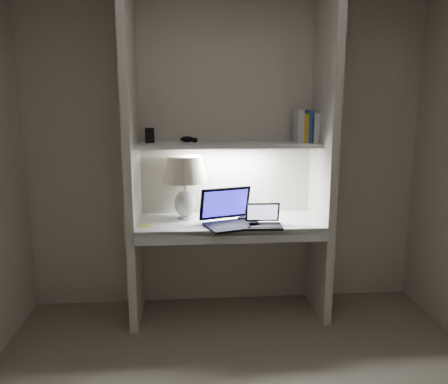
{
  "coord_description": "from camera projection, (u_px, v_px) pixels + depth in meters",
  "views": [
    {
      "loc": [
        -0.31,
        -2.05,
        1.65
      ],
      "look_at": [
        -0.06,
        1.05,
        1.03
      ],
      "focal_mm": 35.0,
      "sensor_mm": 36.0,
      "label": 1
    }
  ],
  "objects": [
    {
      "name": "book_row",
      "position": [
        310.0,
        127.0,
        3.42
      ],
      "size": [
        0.24,
        0.17,
        0.25
      ],
      "color": "silver",
      "rests_on": "shelf"
    },
    {
      "name": "laptop_netbook",
      "position": [
        264.0,
        221.0,
        3.23
      ],
      "size": [
        0.26,
        0.23,
        0.17
      ],
      "rotation": [
        0.0,
        0.0,
        -0.04
      ],
      "color": "black",
      "rests_on": "desk"
    },
    {
      "name": "alcove_panel_left",
      "position": [
        132.0,
        160.0,
        3.24
      ],
      "size": [
        0.06,
        0.55,
        2.5
      ],
      "primitive_type": "cube",
      "color": "#BFB5A3",
      "rests_on": "floor"
    },
    {
      "name": "shelf_gadget",
      "position": [
        187.0,
        139.0,
        3.42
      ],
      "size": [
        0.12,
        0.09,
        0.05
      ],
      "primitive_type": "ellipsoid",
      "rotation": [
        0.0,
        0.0,
        -0.12
      ],
      "color": "black",
      "rests_on": "shelf"
    },
    {
      "name": "back_wall",
      "position": [
        226.0,
        155.0,
        3.57
      ],
      "size": [
        3.2,
        0.01,
        2.5
      ],
      "primitive_type": "cube",
      "color": "#BFB5A3",
      "rests_on": "floor"
    },
    {
      "name": "cable_coil",
      "position": [
        253.0,
        218.0,
        3.44
      ],
      "size": [
        0.1,
        0.1,
        0.01
      ],
      "primitive_type": "torus",
      "rotation": [
        0.0,
        0.0,
        -0.04
      ],
      "color": "black",
      "rests_on": "desk"
    },
    {
      "name": "table_lamp",
      "position": [
        185.0,
        177.0,
        3.38
      ],
      "size": [
        0.34,
        0.34,
        0.5
      ],
      "color": "white",
      "rests_on": "desk"
    },
    {
      "name": "mouse",
      "position": [
        243.0,
        219.0,
        3.39
      ],
      "size": [
        0.12,
        0.1,
        0.04
      ],
      "primitive_type": "ellipsoid",
      "rotation": [
        0.0,
        0.0,
        0.43
      ],
      "color": "black",
      "rests_on": "desk"
    },
    {
      "name": "strip_light",
      "position": [
        228.0,
        148.0,
        3.38
      ],
      "size": [
        0.6,
        0.04,
        0.02
      ],
      "primitive_type": "cube",
      "color": "white",
      "rests_on": "shelf"
    },
    {
      "name": "desk",
      "position": [
        229.0,
        223.0,
        3.4
      ],
      "size": [
        1.4,
        0.55,
        0.04
      ],
      "primitive_type": "cube",
      "color": "white",
      "rests_on": "alcove_panel_left"
    },
    {
      "name": "speaker",
      "position": [
        215.0,
        205.0,
        3.59
      ],
      "size": [
        0.13,
        0.1,
        0.15
      ],
      "primitive_type": "cube",
      "rotation": [
        0.0,
        0.0,
        0.28
      ],
      "color": "silver",
      "rests_on": "desk"
    },
    {
      "name": "alcove_panel_right",
      "position": [
        324.0,
        158.0,
        3.36
      ],
      "size": [
        0.06,
        0.55,
        2.5
      ],
      "primitive_type": "cube",
      "color": "#BFB5A3",
      "rests_on": "floor"
    },
    {
      "name": "shelf",
      "position": [
        228.0,
        145.0,
        3.37
      ],
      "size": [
        1.4,
        0.36,
        0.03
      ],
      "primitive_type": "cube",
      "color": "silver",
      "rests_on": "back_wall"
    },
    {
      "name": "laptop_main",
      "position": [
        231.0,
        217.0,
        3.27
      ],
      "size": [
        0.49,
        0.46,
        0.27
      ],
      "rotation": [
        0.0,
        0.0,
        0.31
      ],
      "color": "black",
      "rests_on": "desk"
    },
    {
      "name": "shelf_box",
      "position": [
        150.0,
        135.0,
        3.37
      ],
      "size": [
        0.07,
        0.06,
        0.12
      ],
      "primitive_type": "cube",
      "rotation": [
        0.0,
        0.0,
        0.17
      ],
      "color": "black",
      "rests_on": "shelf"
    },
    {
      "name": "desk_apron",
      "position": [
        233.0,
        237.0,
        3.15
      ],
      "size": [
        1.46,
        0.03,
        0.1
      ],
      "primitive_type": "cube",
      "color": "silver",
      "rests_on": "desk"
    },
    {
      "name": "sticky_note",
      "position": [
        145.0,
        226.0,
        3.24
      ],
      "size": [
        0.1,
        0.1,
        0.0
      ],
      "primitive_type": "cube",
      "rotation": [
        0.0,
        0.0,
        0.37
      ],
      "color": "#F2F633",
      "rests_on": "desk"
    }
  ]
}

